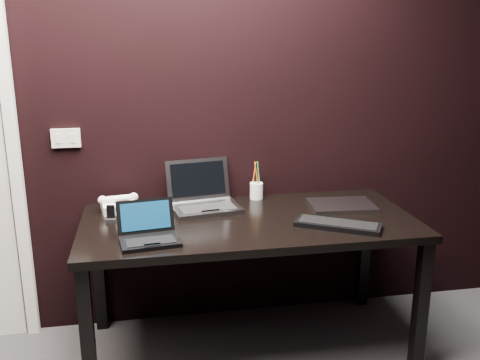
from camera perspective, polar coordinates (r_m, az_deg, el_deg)
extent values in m
plane|color=black|center=(2.96, -6.28, 8.34)|extent=(4.00, 0.00, 4.00)
cube|color=white|center=(3.05, -22.91, 2.15)|extent=(0.06, 0.05, 2.11)
cube|color=silver|center=(3.00, -18.08, 4.27)|extent=(0.15, 0.02, 0.10)
cube|color=silver|center=(2.99, -18.77, 4.20)|extent=(0.03, 0.01, 0.05)
cube|color=silver|center=(2.99, -17.44, 4.28)|extent=(0.03, 0.01, 0.05)
cube|color=black|center=(2.75, 0.98, -4.57)|extent=(1.70, 0.80, 0.04)
cube|color=black|center=(2.56, -15.94, -15.99)|extent=(0.06, 0.06, 0.70)
cube|color=black|center=(2.87, 18.70, -12.68)|extent=(0.06, 0.06, 0.70)
cube|color=black|center=(3.18, -14.83, -9.46)|extent=(0.06, 0.06, 0.70)
cube|color=black|center=(3.43, 13.09, -7.47)|extent=(0.06, 0.06, 0.70)
cube|color=black|center=(2.47, -9.57, -6.48)|extent=(0.29, 0.22, 0.02)
cube|color=black|center=(2.44, -9.51, -6.43)|extent=(0.23, 0.13, 0.00)
cube|color=black|center=(2.40, -9.33, -6.84)|extent=(0.08, 0.04, 0.00)
cube|color=black|center=(2.55, -10.05, -3.78)|extent=(0.27, 0.09, 0.15)
cube|color=#092843|center=(2.54, -10.04, -3.78)|extent=(0.23, 0.07, 0.12)
cube|color=gray|center=(2.88, -3.65, -3.02)|extent=(0.39, 0.31, 0.02)
cube|color=black|center=(2.84, -3.48, -2.94)|extent=(0.31, 0.18, 0.00)
cube|color=#95959A|center=(2.78, -3.10, -3.35)|extent=(0.10, 0.06, 0.00)
cube|color=gray|center=(2.99, -4.52, 0.10)|extent=(0.36, 0.12, 0.22)
cube|color=black|center=(2.98, -4.49, 0.10)|extent=(0.31, 0.10, 0.18)
cube|color=black|center=(2.67, 10.40, -4.73)|extent=(0.43, 0.33, 0.02)
cube|color=black|center=(2.67, 10.41, -4.46)|extent=(0.38, 0.29, 0.00)
cube|color=#9F9FA5|center=(2.97, 10.78, -2.69)|extent=(0.36, 0.27, 0.02)
cube|color=white|center=(2.93, -12.84, -2.71)|extent=(0.20, 0.19, 0.07)
cylinder|color=white|center=(2.91, -12.86, -1.96)|extent=(0.17, 0.06, 0.03)
sphere|color=white|center=(2.90, -14.46, -2.12)|extent=(0.06, 0.06, 0.05)
sphere|color=silver|center=(2.92, -11.27, -1.80)|extent=(0.06, 0.06, 0.05)
cube|color=black|center=(2.88, -12.37, -2.35)|extent=(0.07, 0.06, 0.01)
cube|color=black|center=(2.78, -13.61, -3.46)|extent=(0.04, 0.02, 0.08)
cube|color=black|center=(2.78, -13.62, -4.20)|extent=(0.05, 0.04, 0.02)
cylinder|color=white|center=(3.07, 1.76, -1.15)|extent=(0.09, 0.09, 0.09)
cylinder|color=orange|center=(3.04, 1.53, 0.70)|extent=(0.02, 0.02, 0.14)
cylinder|color=green|center=(3.04, 1.98, 0.69)|extent=(0.02, 0.02, 0.14)
cylinder|color=black|center=(3.05, 1.74, 0.75)|extent=(0.01, 0.01, 0.14)
cylinder|color=#C55012|center=(3.03, 1.77, 0.64)|extent=(0.03, 0.03, 0.14)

